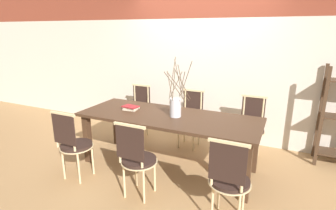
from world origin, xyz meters
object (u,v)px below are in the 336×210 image
Objects in this scene: chair_far_center at (251,125)px; vase_centerpiece at (176,106)px; book_stack at (131,108)px; dining_table at (168,122)px; chair_near_center at (229,178)px.

chair_far_center is 1.27m from vase_centerpiece.
vase_centerpiece reaches higher than chair_far_center.
book_stack is at bearing 178.13° from vase_centerpiece.
chair_far_center reaches higher than dining_table.
book_stack is (-1.63, -0.78, 0.28)m from chair_far_center.
chair_near_center is at bearing -38.14° from dining_table.
chair_far_center is at bearing 90.61° from chair_near_center.
dining_table is 1.30m from chair_far_center.
dining_table is 0.63m from book_stack.
dining_table is 9.91× the size of book_stack.
book_stack is (-0.62, 0.03, 0.13)m from dining_table.
dining_table is 2.62× the size of chair_far_center.
chair_near_center reaches higher than dining_table.
book_stack is at bearing 25.49° from chair_far_center.
chair_far_center is at bearing 41.58° from vase_centerpiece.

